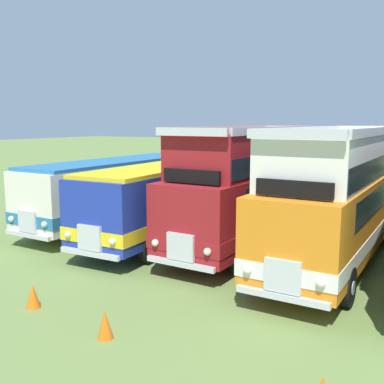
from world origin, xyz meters
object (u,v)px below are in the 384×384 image
at_px(bus_second_in_row, 178,193).
at_px(bus_third_in_row, 253,184).
at_px(bus_fourth_in_row, 341,192).
at_px(cone_far_end, 33,296).
at_px(cone_near_end, 105,325).
at_px(bus_first_in_row, 117,187).

bearing_deg(bus_second_in_row, bus_third_in_row, 2.16).
height_order(bus_fourth_in_row, cone_far_end, bus_fourth_in_row).
height_order(bus_second_in_row, cone_near_end, bus_second_in_row).
relative_size(bus_first_in_row, bus_fourth_in_row, 0.91).
bearing_deg(bus_first_in_row, cone_far_end, -64.08).
height_order(bus_second_in_row, bus_third_in_row, bus_third_in_row).
bearing_deg(bus_fourth_in_row, cone_far_end, -125.97).
bearing_deg(bus_first_in_row, bus_fourth_in_row, -2.74).
bearing_deg(cone_far_end, bus_first_in_row, 115.92).
bearing_deg(bus_fourth_in_row, bus_second_in_row, 177.23).
distance_m(bus_third_in_row, cone_far_end, 9.06).
distance_m(bus_fourth_in_row, cone_far_end, 10.12).
distance_m(bus_third_in_row, bus_fourth_in_row, 3.34).
distance_m(bus_second_in_row, bus_fourth_in_row, 6.67).
relative_size(bus_third_in_row, cone_near_end, 15.94).
height_order(bus_third_in_row, cone_far_end, bus_third_in_row).
xyz_separation_m(bus_second_in_row, cone_near_end, (3.49, -8.70, -1.44)).
distance_m(bus_first_in_row, cone_near_end, 11.26).
distance_m(bus_second_in_row, cone_far_end, 8.50).
bearing_deg(bus_first_in_row, cone_near_end, -52.46).
bearing_deg(bus_first_in_row, bus_second_in_row, -2.67).
distance_m(bus_first_in_row, bus_fourth_in_row, 9.98).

